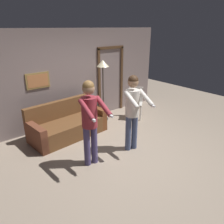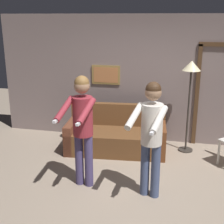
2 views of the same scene
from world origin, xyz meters
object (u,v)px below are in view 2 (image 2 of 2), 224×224
torchiere_lamp (191,76)px  person_standing_right (151,130)px  couch (116,137)px  person_standing_left (82,121)px

torchiere_lamp → person_standing_right: size_ratio=1.03×
person_standing_right → couch: bearing=118.3°
torchiere_lamp → person_standing_left: (-1.56, -1.70, -0.42)m
person_standing_left → person_standing_right: size_ratio=1.01×
torchiere_lamp → person_standing_right: 1.92m
couch → person_standing_right: (0.81, -1.51, 0.76)m
torchiere_lamp → couch: bearing=-168.5°
couch → person_standing_left: 1.64m
torchiere_lamp → person_standing_left: bearing=-132.6°
couch → person_standing_right: bearing=-61.7°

